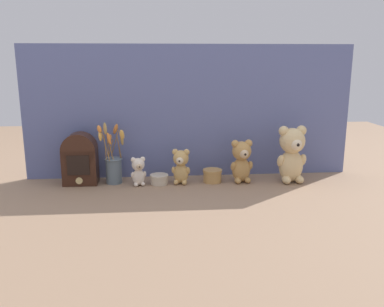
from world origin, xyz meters
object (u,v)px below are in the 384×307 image
object	(u,v)px
teddy_bear_large	(292,153)
vintage_radio	(80,159)
teddy_bear_medium	(242,160)
decorative_tin_short	(159,179)
decorative_tin_tall	(212,176)
teddy_bear_tiny	(138,171)
flower_vase	(113,164)
teddy_bear_small	(181,166)

from	to	relation	value
teddy_bear_large	vintage_radio	xyz separation A→B (m)	(-1.11, 0.06, -0.02)
teddy_bear_medium	decorative_tin_short	distance (m)	0.45
decorative_tin_tall	decorative_tin_short	size ratio (longest dim) A/B	1.07
decorative_tin_tall	teddy_bear_tiny	bearing A→B (deg)	-175.94
vintage_radio	decorative_tin_short	world-z (taller)	vintage_radio
teddy_bear_tiny	flower_vase	xyz separation A→B (m)	(-0.13, 0.05, 0.02)
decorative_tin_tall	decorative_tin_short	distance (m)	0.28
decorative_tin_tall	flower_vase	bearing A→B (deg)	177.38
teddy_bear_small	decorative_tin_tall	bearing A→B (deg)	4.86
teddy_bear_small	flower_vase	bearing A→B (deg)	173.81
vintage_radio	teddy_bear_tiny	bearing A→B (deg)	-9.57
teddy_bear_medium	vintage_radio	world-z (taller)	vintage_radio
teddy_bear_large	teddy_bear_small	size ratio (longest dim) A/B	1.63
vintage_radio	decorative_tin_short	bearing A→B (deg)	-5.19
teddy_bear_medium	teddy_bear_small	world-z (taller)	teddy_bear_medium
vintage_radio	teddy_bear_large	bearing A→B (deg)	-2.85
teddy_bear_tiny	decorative_tin_short	size ratio (longest dim) A/B	1.57
teddy_bear_medium	teddy_bear_tiny	xyz separation A→B (m)	(-0.54, -0.01, -0.04)
decorative_tin_short	teddy_bear_medium	bearing A→B (deg)	-0.04
decorative_tin_tall	vintage_radio	bearing A→B (deg)	178.07
teddy_bear_tiny	decorative_tin_short	distance (m)	0.12
flower_vase	vintage_radio	world-z (taller)	flower_vase
teddy_bear_large	teddy_bear_medium	xyz separation A→B (m)	(-0.26, 0.02, -0.04)
teddy_bear_large	flower_vase	distance (m)	0.94
teddy_bear_large	teddy_bear_tiny	world-z (taller)	teddy_bear_large
teddy_bear_tiny	vintage_radio	bearing A→B (deg)	170.43
teddy_bear_large	decorative_tin_tall	xyz separation A→B (m)	(-0.42, 0.03, -0.12)
teddy_bear_large	teddy_bear_medium	distance (m)	0.27
teddy_bear_tiny	teddy_bear_small	bearing A→B (deg)	3.44
teddy_bear_large	flower_vase	world-z (taller)	flower_vase
teddy_bear_large	flower_vase	size ratio (longest dim) A/B	0.92
teddy_bear_medium	flower_vase	size ratio (longest dim) A/B	0.70
decorative_tin_short	teddy_bear_large	bearing A→B (deg)	-1.48
teddy_bear_small	decorative_tin_short	world-z (taller)	teddy_bear_small
teddy_bear_tiny	decorative_tin_tall	size ratio (longest dim) A/B	1.47
vintage_radio	decorative_tin_short	xyz separation A→B (m)	(0.41, -0.04, -0.11)
flower_vase	teddy_bear_large	bearing A→B (deg)	-3.40
flower_vase	decorative_tin_short	size ratio (longest dim) A/B	3.41
teddy_bear_large	decorative_tin_short	distance (m)	0.71
teddy_bear_large	vintage_radio	distance (m)	1.11
vintage_radio	teddy_bear_medium	bearing A→B (deg)	-2.54
teddy_bear_large	flower_vase	bearing A→B (deg)	176.60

